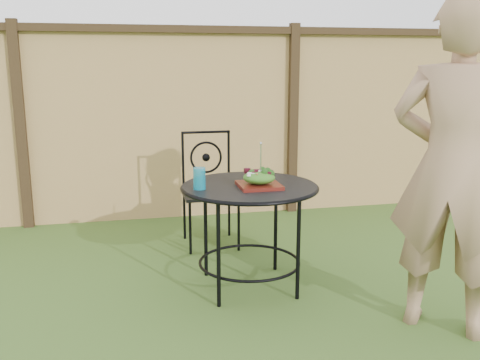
% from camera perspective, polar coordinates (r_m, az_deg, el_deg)
% --- Properties ---
extents(ground, '(60.00, 60.00, 0.00)m').
position_cam_1_polar(ground, '(3.41, -4.66, -14.12)').
color(ground, '#294717').
rests_on(ground, ground).
extents(fence, '(8.00, 0.12, 1.90)m').
position_cam_1_polar(fence, '(5.27, -8.14, 6.04)').
color(fence, '#E2B46F').
rests_on(fence, ground).
extents(patio_table, '(0.92, 0.92, 0.72)m').
position_cam_1_polar(patio_table, '(3.60, 1.03, -2.69)').
color(patio_table, black).
rests_on(patio_table, ground).
extents(patio_chair, '(0.46, 0.46, 0.95)m').
position_cam_1_polar(patio_chair, '(4.53, -3.31, -0.60)').
color(patio_chair, black).
rests_on(patio_chair, ground).
extents(diner, '(0.82, 0.80, 1.90)m').
position_cam_1_polar(diner, '(3.18, 21.79, 1.14)').
color(diner, '#A57E5E').
rests_on(diner, ground).
extents(salad_plate, '(0.27, 0.27, 0.02)m').
position_cam_1_polar(salad_plate, '(3.50, 2.05, -0.57)').
color(salad_plate, '#510B10').
rests_on(salad_plate, patio_table).
extents(salad, '(0.21, 0.21, 0.08)m').
position_cam_1_polar(salad, '(3.49, 2.05, 0.26)').
color(salad, '#235614').
rests_on(salad, salad_plate).
extents(fork, '(0.01, 0.01, 0.18)m').
position_cam_1_polar(fork, '(3.47, 2.23, 2.37)').
color(fork, silver).
rests_on(fork, salad).
extents(drinking_glass, '(0.08, 0.08, 0.14)m').
position_cam_1_polar(drinking_glass, '(3.44, -4.36, 0.16)').
color(drinking_glass, '#0D7E9B').
rests_on(drinking_glass, patio_table).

